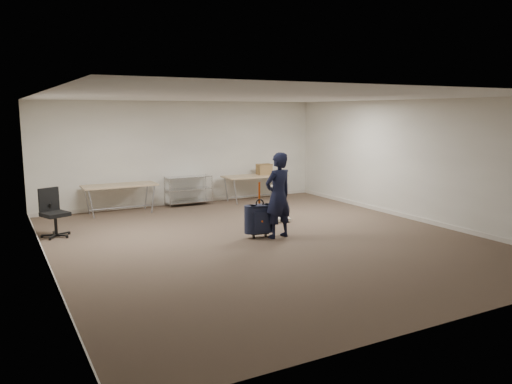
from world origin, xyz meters
TOP-DOWN VIEW (x-y plane):
  - ground at (0.00, 0.00)m, footprint 9.00×9.00m
  - room_shell at (0.00, 1.38)m, footprint 8.00×9.00m
  - folding_table_left at (-1.90, 3.95)m, footprint 1.80×0.75m
  - folding_table_right at (1.90, 3.95)m, footprint 1.80×0.75m
  - wire_shelf at (0.00, 4.20)m, footprint 1.22×0.47m
  - person at (0.34, 0.02)m, footprint 0.70×0.52m
  - suitcase at (0.00, 0.19)m, footprint 0.44×0.29m
  - office_chair at (-3.63, 2.25)m, footprint 0.60×0.61m
  - equipment_cart at (1.14, 1.33)m, footprint 0.54×0.54m
  - cardboard_box at (2.25, 4.02)m, footprint 0.42×0.32m

SIDE VIEW (x-z plane):
  - ground at x=0.00m, z-range 0.00..0.00m
  - room_shell at x=0.00m, z-range -4.45..4.55m
  - equipment_cart at x=1.14m, z-range -0.20..0.64m
  - office_chair at x=-3.63m, z-range -0.20..0.79m
  - suitcase at x=0.00m, z-range -0.18..0.95m
  - wire_shelf at x=0.00m, z-range 0.04..0.84m
  - folding_table_left at x=-1.90m, z-range 0.31..1.04m
  - folding_table_right at x=1.90m, z-range 0.31..1.04m
  - person at x=0.34m, z-range 0.00..1.73m
  - cardboard_box at x=2.25m, z-range 0.73..1.03m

